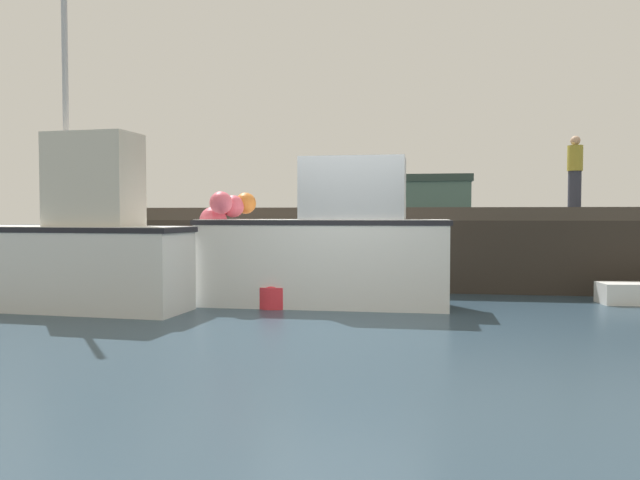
# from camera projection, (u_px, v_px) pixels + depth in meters

# --- Properties ---
(ground) EXTENTS (120.00, 160.00, 0.10)m
(ground) POSITION_uv_depth(u_px,v_px,m) (339.00, 326.00, 8.61)
(ground) COLOR #283D4C
(pier) EXTENTS (14.66, 7.10, 1.63)m
(pier) POSITION_uv_depth(u_px,v_px,m) (427.00, 220.00, 14.70)
(pier) COLOR #473D33
(pier) RESTS_ON ground
(fishing_boat_near_right) EXTENTS (3.93, 1.41, 5.07)m
(fishing_boat_near_right) POSITION_uv_depth(u_px,v_px,m) (73.00, 248.00, 9.66)
(fishing_boat_near_right) COLOR silver
(fishing_boat_near_right) RESTS_ON ground
(fishing_boat_mid) EXTENTS (4.12, 1.10, 2.40)m
(fishing_boat_mid) POSITION_uv_depth(u_px,v_px,m) (325.00, 246.00, 10.11)
(fishing_boat_mid) COLOR silver
(fishing_boat_mid) RESTS_ON ground
(dockworker) EXTENTS (0.34, 0.34, 1.66)m
(dockworker) POSITION_uv_depth(u_px,v_px,m) (575.00, 172.00, 14.20)
(dockworker) COLOR #2D3342
(dockworker) RESTS_ON pier
(warehouse) EXTENTS (7.25, 5.21, 4.28)m
(warehouse) POSITION_uv_depth(u_px,v_px,m) (419.00, 206.00, 44.72)
(warehouse) COLOR #4C6656
(warehouse) RESTS_ON ground
(mooring_buoy_foreground) EXTENTS (0.57, 0.57, 0.63)m
(mooring_buoy_foreground) POSITION_uv_depth(u_px,v_px,m) (274.00, 290.00, 9.96)
(mooring_buoy_foreground) COLOR red
(mooring_buoy_foreground) RESTS_ON ground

